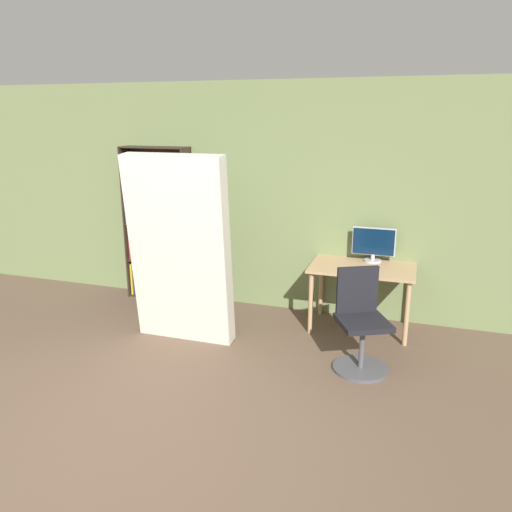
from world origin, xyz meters
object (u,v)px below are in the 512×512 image
at_px(monitor, 374,244).
at_px(bookshelf, 152,229).
at_px(office_chair, 361,329).
at_px(mattress_near, 180,251).

distance_m(monitor, bookshelf, 2.80).
relative_size(office_chair, mattress_near, 0.49).
distance_m(monitor, office_chair, 1.27).
xyz_separation_m(monitor, mattress_near, (-1.82, -1.12, 0.05)).
xyz_separation_m(monitor, bookshelf, (-2.80, 0.01, -0.03)).
bearing_deg(office_chair, monitor, 91.16).
bearing_deg(bookshelf, mattress_near, -49.35).
bearing_deg(monitor, office_chair, -88.84).
relative_size(monitor, bookshelf, 0.24).
bearing_deg(mattress_near, monitor, 31.59).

